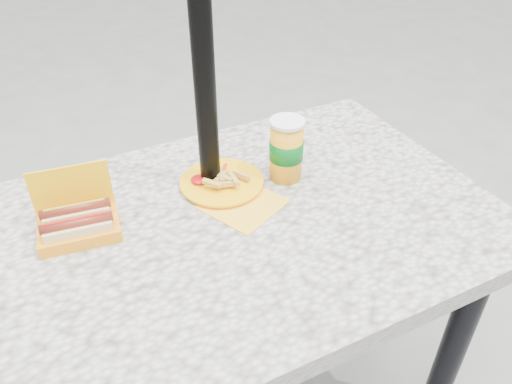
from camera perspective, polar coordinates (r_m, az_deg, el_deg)
name	(u,v)px	position (r m, az deg, el deg)	size (l,w,h in m)	color
picnic_table	(239,253)	(1.22, -1.97, -6.99)	(1.20, 0.80, 0.75)	beige
umbrella_pole	(202,48)	(1.10, -6.15, 16.04)	(0.05, 0.05, 2.20)	black
hotdog_box	(78,222)	(1.16, -19.67, -3.29)	(0.19, 0.14, 0.14)	#FFB308
fries_plate	(223,183)	(1.24, -3.80, 0.99)	(0.23, 0.31, 0.04)	yellow
soda_cup	(286,149)	(1.24, 3.48, 4.88)	(0.09, 0.09, 0.16)	#FFA817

